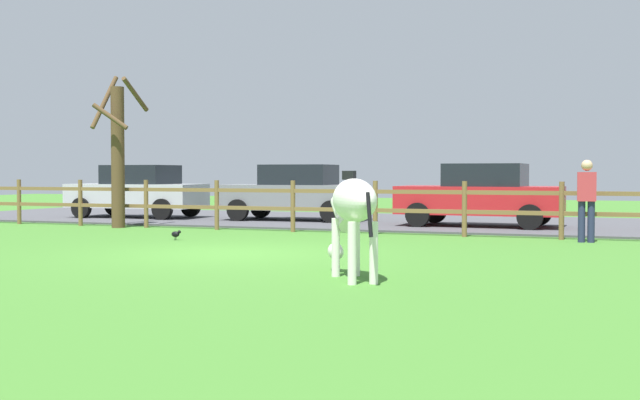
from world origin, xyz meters
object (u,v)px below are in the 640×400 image
(zebra, at_px, (352,208))
(crow_on_grass, at_px, (176,234))
(parked_car_silver, at_px, (138,191))
(parked_car_red, at_px, (481,194))
(visitor_near_fence, at_px, (587,197))
(parked_car_grey, at_px, (295,192))
(bare_tree, at_px, (118,151))

(zebra, xyz_separation_m, crow_on_grass, (-5.34, 4.41, -0.80))
(crow_on_grass, relative_size, parked_car_silver, 0.05)
(zebra, height_order, parked_car_red, parked_car_red)
(parked_car_red, xyz_separation_m, visitor_near_fence, (2.66, -3.35, 0.06))
(parked_car_grey, relative_size, visitor_near_fence, 2.50)
(parked_car_red, distance_m, parked_car_grey, 5.37)
(crow_on_grass, distance_m, visitor_near_fence, 8.31)
(parked_car_silver, bearing_deg, crow_on_grass, -50.44)
(bare_tree, xyz_separation_m, parked_car_red, (8.56, 3.11, -1.09))
(crow_on_grass, height_order, parked_car_red, parked_car_red)
(parked_car_red, height_order, visitor_near_fence, visitor_near_fence)
(parked_car_red, bearing_deg, parked_car_grey, 172.60)
(bare_tree, distance_m, crow_on_grass, 4.65)
(parked_car_silver, xyz_separation_m, visitor_near_fence, (12.92, -3.61, 0.06))
(bare_tree, bearing_deg, visitor_near_fence, -1.20)
(crow_on_grass, xyz_separation_m, parked_car_grey, (-0.09, 6.51, 0.72))
(zebra, distance_m, crow_on_grass, 6.97)
(parked_car_silver, distance_m, visitor_near_fence, 13.41)
(bare_tree, distance_m, parked_car_grey, 5.11)
(visitor_near_fence, bearing_deg, bare_tree, 178.80)
(zebra, distance_m, parked_car_grey, 12.19)
(parked_car_red, relative_size, parked_car_grey, 0.98)
(bare_tree, height_order, visitor_near_fence, bare_tree)
(bare_tree, distance_m, parked_car_silver, 3.93)
(bare_tree, height_order, zebra, bare_tree)
(zebra, distance_m, parked_car_red, 10.22)
(zebra, bearing_deg, parked_car_grey, 116.45)
(bare_tree, relative_size, parked_car_red, 0.96)
(parked_car_grey, xyz_separation_m, visitor_near_fence, (7.99, -4.04, 0.06))
(parked_car_grey, bearing_deg, bare_tree, -130.38)
(parked_car_red, relative_size, parked_car_silver, 0.99)
(bare_tree, relative_size, crow_on_grass, 18.02)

